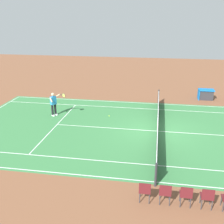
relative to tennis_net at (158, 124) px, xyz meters
The scene contains 11 objects.
ground_plane 0.49m from the tennis_net, ahead, with size 60.00×60.00×0.00m, color brown.
court_slab 0.49m from the tennis_net, ahead, with size 24.20×11.40×0.00m, color #387A42.
court_line_markings 0.49m from the tennis_net, ahead, with size 23.85×11.05×0.01m.
tennis_net is the anchor object (origin of this frame).
tennis_player_near 7.35m from the tennis_net, 12.53° to the right, with size 1.18×0.75×1.70m.
tennis_ball 3.96m from the tennis_net, 31.60° to the right, with size 0.07×0.07×0.07m, color #CCE01E.
spectator_chair_3 7.13m from the tennis_net, 105.14° to the left, with size 0.44×0.44×0.88m.
spectator_chair_4 6.97m from the tennis_net, 99.18° to the left, with size 0.44×0.44×0.88m.
spectator_chair_5 6.89m from the tennis_net, 93.02° to the left, with size 0.44×0.44×0.88m.
spectator_chair_6 6.90m from the tennis_net, 86.78° to the left, with size 0.44×0.44×0.88m.
equipment_cart_tarped 8.34m from the tennis_net, 117.57° to the right, with size 1.25×0.84×0.85m.
Camera 1 is at (0.14, 15.74, 6.75)m, focal length 44.35 mm.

